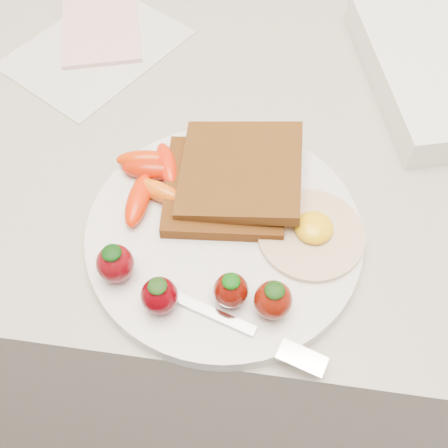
# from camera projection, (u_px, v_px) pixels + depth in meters

# --- Properties ---
(counter) EXTENTS (2.00, 0.60, 0.90)m
(counter) POSITION_uv_depth(u_px,v_px,m) (243.00, 289.00, 1.03)
(counter) COLOR gray
(counter) RESTS_ON ground
(plate) EXTENTS (0.27, 0.27, 0.02)m
(plate) POSITION_uv_depth(u_px,v_px,m) (224.00, 234.00, 0.55)
(plate) COLOR silver
(plate) RESTS_ON counter
(toast_lower) EXTENTS (0.13, 0.13, 0.01)m
(toast_lower) POSITION_uv_depth(u_px,v_px,m) (224.00, 187.00, 0.56)
(toast_lower) COLOR #4A290E
(toast_lower) RESTS_ON plate
(toast_upper) EXTENTS (0.13, 0.12, 0.03)m
(toast_upper) POSITION_uv_depth(u_px,v_px,m) (241.00, 171.00, 0.56)
(toast_upper) COLOR #462907
(toast_upper) RESTS_ON toast_lower
(fried_egg) EXTENTS (0.14, 0.14, 0.02)m
(fried_egg) POSITION_uv_depth(u_px,v_px,m) (312.00, 232.00, 0.54)
(fried_egg) COLOR silver
(fried_egg) RESTS_ON plate
(bacon_strips) EXTENTS (0.10, 0.08, 0.01)m
(bacon_strips) POSITION_uv_depth(u_px,v_px,m) (216.00, 209.00, 0.55)
(bacon_strips) COLOR #340A03
(bacon_strips) RESTS_ON plate
(baby_carrots) EXTENTS (0.08, 0.11, 0.02)m
(baby_carrots) POSITION_uv_depth(u_px,v_px,m) (151.00, 177.00, 0.57)
(baby_carrots) COLOR #BB1E03
(baby_carrots) RESTS_ON plate
(strawberries) EXTENTS (0.18, 0.06, 0.04)m
(strawberries) POSITION_uv_depth(u_px,v_px,m) (191.00, 286.00, 0.49)
(strawberries) COLOR #62050C
(strawberries) RESTS_ON plate
(fork) EXTENTS (0.16, 0.07, 0.00)m
(fork) POSITION_uv_depth(u_px,v_px,m) (247.00, 331.00, 0.49)
(fork) COLOR white
(fork) RESTS_ON plate
(paper_sheet) EXTENTS (0.24, 0.26, 0.00)m
(paper_sheet) POSITION_uv_depth(u_px,v_px,m) (97.00, 49.00, 0.71)
(paper_sheet) COLOR silver
(paper_sheet) RESTS_ON counter
(notepad) EXTENTS (0.14, 0.17, 0.01)m
(notepad) POSITION_uv_depth(u_px,v_px,m) (100.00, 27.00, 0.73)
(notepad) COLOR beige
(notepad) RESTS_ON paper_sheet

